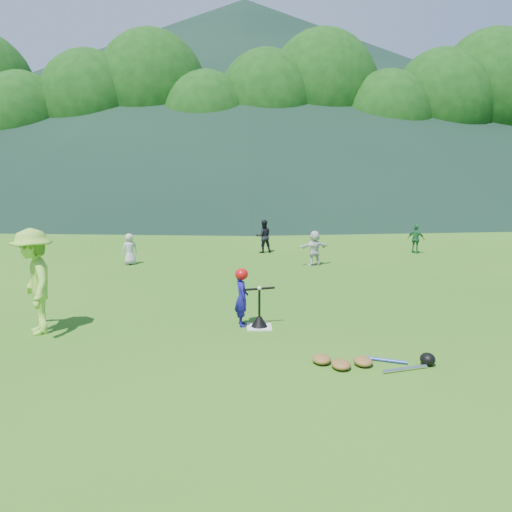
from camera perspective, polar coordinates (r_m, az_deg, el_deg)
The scene contains 15 objects.
ground at distance 9.22m, azimuth 0.38°, elevation -8.15°, with size 120.00×120.00×0.00m, color #2A5F15.
home_plate at distance 9.22m, azimuth 0.38°, elevation -8.09°, with size 0.45×0.45×0.02m, color silver.
baseball at distance 9.02m, azimuth 0.39°, elevation -3.68°, with size 0.08×0.08×0.08m, color white.
batter_child at distance 9.19m, azimuth -1.65°, elevation -4.81°, with size 0.38×0.25×1.05m, color navy.
adult_coach at distance 9.49m, azimuth -24.01°, elevation -2.69°, with size 1.20×0.69×1.85m, color #8ACB3B.
fielder_a at distance 15.66m, azimuth -14.24°, elevation 0.77°, with size 0.47×0.30×0.96m, color #B9B9B9.
fielder_b at distance 17.44m, azimuth 0.87°, elevation 2.26°, with size 0.56×0.43×1.15m, color black.
fielder_c at distance 18.13m, azimuth 17.82°, elevation 1.85°, with size 0.58×0.24×1.00m, color #1E6434.
fielder_d at distance 15.13m, azimuth 6.69°, elevation 0.90°, with size 0.99×0.31×1.06m, color silver.
batting_tee at distance 9.18m, azimuth 0.38°, elevation -7.38°, with size 0.30×0.30×0.68m.
batter_gear at distance 9.09m, azimuth -1.51°, elevation -2.23°, with size 0.73×0.26×0.41m.
equipment_pile at distance 7.65m, azimuth 12.17°, elevation -11.68°, with size 1.80×0.62×0.19m.
outfield_fence at distance 36.84m, azimuth -0.97°, elevation 6.37°, with size 70.07×0.08×1.33m.
tree_line at distance 42.94m, azimuth -0.78°, elevation 16.88°, with size 70.04×11.40×14.82m.
distant_hills at distance 91.69m, azimuth -6.26°, elevation 17.24°, with size 155.00×140.00×32.00m.
Camera 1 is at (-0.27, -8.77, 2.82)m, focal length 35.00 mm.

